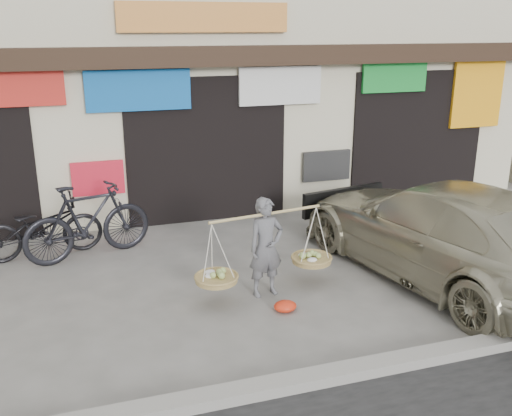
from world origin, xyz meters
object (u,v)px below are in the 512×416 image
object	(u,v)px
bike_0	(42,227)
bike_1	(88,221)
street_vendor	(266,252)
suv	(441,230)

from	to	relation	value
bike_0	bike_1	bearing A→B (deg)	-119.12
street_vendor	bike_0	size ratio (longest dim) A/B	1.07
bike_1	suv	bearing A→B (deg)	-131.73
suv	bike_1	bearing A→B (deg)	-36.13
street_vendor	bike_1	distance (m)	3.10
street_vendor	suv	distance (m)	2.63
street_vendor	bike_1	bearing A→B (deg)	128.28
bike_0	suv	bearing A→B (deg)	-123.06
bike_0	bike_1	world-z (taller)	bike_1
bike_0	suv	world-z (taller)	suv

